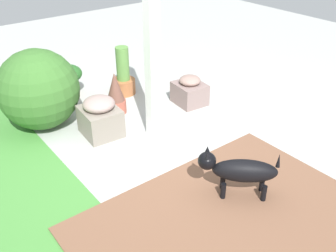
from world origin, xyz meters
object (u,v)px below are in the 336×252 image
(porch_pillar, at_px, (152,36))
(dog, at_px, (239,170))
(round_shrub, at_px, (39,89))
(stone_planter_nearest, at_px, (190,91))
(stone_planter_mid, at_px, (100,117))
(terracotta_pot_broad, at_px, (68,78))
(terracotta_pot_tall, at_px, (123,77))
(terracotta_pot_spiky, at_px, (116,94))

(porch_pillar, relative_size, dog, 3.83)
(round_shrub, height_order, dog, round_shrub)
(stone_planter_nearest, height_order, round_shrub, round_shrub)
(porch_pillar, xyz_separation_m, stone_planter_mid, (0.37, 0.47, -0.92))
(porch_pillar, distance_m, stone_planter_mid, 1.10)
(stone_planter_nearest, relative_size, dog, 0.73)
(stone_planter_nearest, bearing_deg, round_shrub, 70.31)
(porch_pillar, height_order, terracotta_pot_broad, porch_pillar)
(terracotta_pot_tall, relative_size, terracotta_pot_spiky, 1.24)
(round_shrub, height_order, terracotta_pot_broad, round_shrub)
(stone_planter_nearest, xyz_separation_m, round_shrub, (0.62, 1.73, 0.29))
(round_shrub, xyz_separation_m, terracotta_pot_broad, (0.57, -0.60, -0.21))
(round_shrub, xyz_separation_m, terracotta_pot_spiky, (-0.25, -0.84, -0.21))
(dog, bearing_deg, terracotta_pot_spiky, 0.60)
(porch_pillar, height_order, terracotta_pot_tall, porch_pillar)
(stone_planter_nearest, distance_m, terracotta_pot_broad, 1.64)
(porch_pillar, relative_size, terracotta_pot_spiky, 4.28)
(terracotta_pot_spiky, bearing_deg, stone_planter_nearest, -112.35)
(dog, bearing_deg, terracotta_pot_broad, 5.29)
(terracotta_pot_broad, bearing_deg, stone_planter_mid, 171.84)
(stone_planter_nearest, distance_m, round_shrub, 1.86)
(round_shrub, distance_m, terracotta_pot_broad, 0.86)
(stone_planter_mid, relative_size, round_shrub, 0.52)
(stone_planter_nearest, bearing_deg, terracotta_pot_spiky, 67.65)
(stone_planter_mid, distance_m, terracotta_pot_broad, 1.18)
(porch_pillar, relative_size, round_shrub, 2.47)
(porch_pillar, xyz_separation_m, terracotta_pot_broad, (1.54, 0.30, -0.89))
(stone_planter_nearest, height_order, stone_planter_mid, stone_planter_mid)
(terracotta_pot_broad, bearing_deg, porch_pillar, -168.90)
(stone_planter_nearest, height_order, dog, dog)
(terracotta_pot_tall, bearing_deg, dog, 171.79)
(stone_planter_nearest, xyz_separation_m, terracotta_pot_tall, (0.79, 0.51, 0.06))
(dog, bearing_deg, stone_planter_mid, 14.35)
(terracotta_pot_tall, bearing_deg, round_shrub, 97.83)
(terracotta_pot_broad, relative_size, terracotta_pot_tall, 0.64)
(terracotta_pot_spiky, bearing_deg, round_shrub, 73.21)
(porch_pillar, height_order, stone_planter_mid, porch_pillar)
(terracotta_pot_broad, relative_size, terracotta_pot_spiky, 0.80)
(stone_planter_mid, height_order, dog, dog)
(terracotta_pot_broad, height_order, terracotta_pot_tall, terracotta_pot_tall)
(stone_planter_nearest, relative_size, terracotta_pot_spiky, 0.82)
(stone_planter_mid, xyz_separation_m, terracotta_pot_tall, (0.76, -0.78, 0.02))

